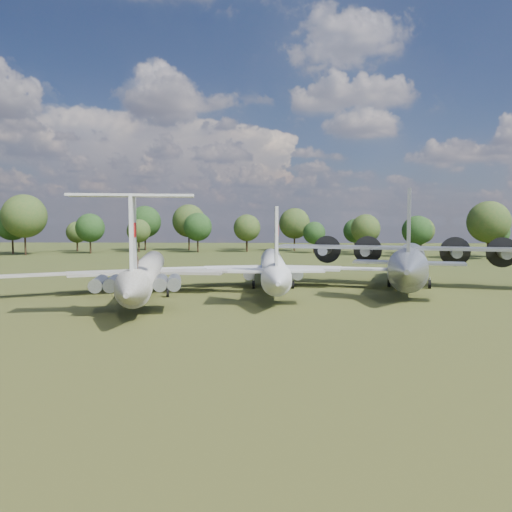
# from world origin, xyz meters

# --- Properties ---
(ground) EXTENTS (300.00, 300.00, 0.00)m
(ground) POSITION_xyz_m (0.00, 0.00, 0.00)
(ground) COLOR #1F3B13
(ground) RESTS_ON ground
(il62_airliner) EXTENTS (43.27, 51.75, 4.51)m
(il62_airliner) POSITION_xyz_m (-1.01, 0.63, 2.26)
(il62_airliner) COLOR silver
(il62_airliner) RESTS_ON ground
(tu104_jet) EXTENTS (34.85, 45.79, 4.49)m
(tu104_jet) POSITION_xyz_m (14.54, 8.39, 2.25)
(tu104_jet) COLOR white
(tu104_jet) RESTS_ON ground
(an12_transport) EXTENTS (47.52, 50.58, 5.52)m
(an12_transport) POSITION_xyz_m (33.49, 10.03, 2.76)
(an12_transport) COLOR #A1A4A9
(an12_transport) RESTS_ON ground
(person_on_il62) EXTENTS (0.65, 0.50, 1.58)m
(person_on_il62) POSITION_xyz_m (1.31, -11.80, 5.31)
(person_on_il62) COLOR #99694E
(person_on_il62) RESTS_ON il62_airliner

